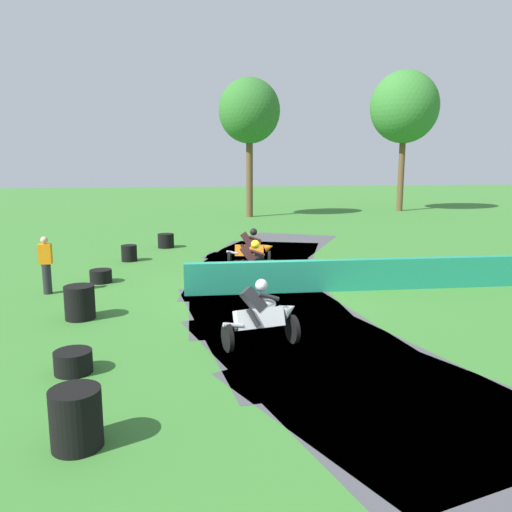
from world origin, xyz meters
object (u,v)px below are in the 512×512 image
at_px(motorcycle_trailing_white, 262,315).
at_px(tire_stack_mid_b, 101,276).
at_px(tire_stack_near, 166,241).
at_px(motorcycle_lead_orange, 252,249).
at_px(tire_stack_extra_b, 76,418).
at_px(tire_stack_far, 80,302).
at_px(track_marshal, 46,265).
at_px(tire_stack_mid_a, 129,253).
at_px(tire_stack_extra_a, 73,362).
at_px(motorcycle_chase_black, 253,264).

height_order(motorcycle_trailing_white, tire_stack_mid_b, motorcycle_trailing_white).
relative_size(motorcycle_trailing_white, tire_stack_near, 2.43).
distance_m(motorcycle_lead_orange, tire_stack_near, 5.54).
bearing_deg(tire_stack_extra_b, tire_stack_far, 99.12).
bearing_deg(track_marshal, tire_stack_near, 66.81).
xyz_separation_m(tire_stack_near, tire_stack_mid_a, (-1.31, -2.85, 0.00)).
xyz_separation_m(tire_stack_mid_b, tire_stack_extra_a, (0.45, -7.07, 0.00)).
xyz_separation_m(motorcycle_trailing_white, track_marshal, (-5.29, 4.98, 0.19)).
xyz_separation_m(motorcycle_chase_black, tire_stack_mid_a, (-3.99, 4.57, -0.35)).
bearing_deg(motorcycle_trailing_white, tire_stack_mid_b, 122.93).
distance_m(tire_stack_extra_b, track_marshal, 8.72).
bearing_deg(motorcycle_lead_orange, tire_stack_mid_a, 157.87).
bearing_deg(motorcycle_trailing_white, tire_stack_mid_a, 109.62).
xyz_separation_m(motorcycle_trailing_white, tire_stack_mid_a, (-3.41, 9.58, -0.33)).
bearing_deg(motorcycle_lead_orange, track_marshal, -155.63).
distance_m(motorcycle_lead_orange, tire_stack_mid_a, 4.71).
bearing_deg(tire_stack_mid_a, tire_stack_extra_b, -88.34).
bearing_deg(tire_stack_mid_a, tire_stack_far, -94.45).
height_order(motorcycle_lead_orange, tire_stack_near, motorcycle_lead_orange).
distance_m(tire_stack_near, tire_stack_mid_b, 6.54).
bearing_deg(tire_stack_near, motorcycle_trailing_white, -80.41).
height_order(tire_stack_mid_b, tire_stack_far, tire_stack_far).
relative_size(tire_stack_mid_b, tire_stack_extra_b, 0.83).
height_order(tire_stack_mid_b, track_marshal, track_marshal).
distance_m(motorcycle_chase_black, tire_stack_far, 5.25).
bearing_deg(motorcycle_chase_black, tire_stack_near, 109.86).
bearing_deg(track_marshal, motorcycle_chase_black, 0.23).
distance_m(tire_stack_near, tire_stack_extra_a, 13.41).
height_order(tire_stack_mid_a, tire_stack_mid_b, tire_stack_mid_a).
relative_size(motorcycle_lead_orange, tire_stack_mid_a, 2.86).
bearing_deg(track_marshal, tire_stack_mid_a, 67.78).
bearing_deg(tire_stack_mid_b, tire_stack_far, -89.69).
xyz_separation_m(motorcycle_trailing_white, tire_stack_near, (-2.10, 12.43, -0.33)).
bearing_deg(motorcycle_lead_orange, tire_stack_mid_b, -161.61).
xyz_separation_m(motorcycle_lead_orange, motorcycle_trailing_white, (-0.94, -7.81, -0.02)).
relative_size(tire_stack_far, tire_stack_extra_a, 1.20).
height_order(tire_stack_extra_b, track_marshal, track_marshal).
bearing_deg(tire_stack_near, tire_stack_mid_b, -106.81).
bearing_deg(tire_stack_far, tire_stack_near, 79.43).
bearing_deg(tire_stack_mid_b, tire_stack_mid_a, 80.36).
bearing_deg(tire_stack_far, track_marshal, 116.97).
relative_size(tire_stack_mid_a, track_marshal, 0.37).
bearing_deg(tire_stack_mid_b, motorcycle_lead_orange, 18.39).
height_order(motorcycle_lead_orange, tire_stack_mid_b, motorcycle_lead_orange).
height_order(motorcycle_lead_orange, track_marshal, track_marshal).
relative_size(tire_stack_mid_a, tire_stack_far, 0.75).
relative_size(tire_stack_mid_b, tire_stack_extra_a, 1.00).
height_order(motorcycle_chase_black, track_marshal, track_marshal).
distance_m(tire_stack_mid_a, track_marshal, 4.99).
xyz_separation_m(tire_stack_near, track_marshal, (-3.19, -7.44, 0.52)).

